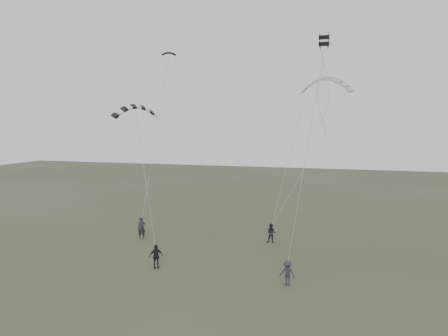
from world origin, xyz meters
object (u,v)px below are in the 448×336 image
(flyer_left, at_px, (142,228))
(kite_dark_small, at_px, (169,53))
(kite_box, at_px, (324,41))
(flyer_right, at_px, (271,233))
(flyer_center, at_px, (156,256))
(flyer_far, at_px, (287,273))
(kite_pale_large, at_px, (326,79))
(kite_striped, at_px, (136,106))

(flyer_left, xyz_separation_m, kite_dark_small, (0.13, 6.08, 15.76))
(flyer_left, bearing_deg, kite_box, -41.89)
(flyer_left, distance_m, flyer_right, 11.16)
(flyer_left, height_order, flyer_center, flyer_left)
(flyer_center, bearing_deg, flyer_far, -46.18)
(flyer_far, bearing_deg, kite_pale_large, 99.84)
(flyer_center, relative_size, kite_dark_small, 1.23)
(flyer_far, bearing_deg, kite_striped, 178.14)
(flyer_left, height_order, kite_pale_large, kite_pale_large)
(flyer_left, xyz_separation_m, kite_box, (15.21, -2.06, 14.69))
(kite_dark_small, relative_size, kite_pale_large, 0.29)
(kite_pale_large, relative_size, kite_striped, 1.33)
(flyer_right, xyz_separation_m, kite_box, (4.20, -3.96, 14.82))
(flyer_left, distance_m, kite_pale_large, 20.76)
(flyer_left, distance_m, kite_box, 21.25)
(flyer_far, xyz_separation_m, kite_striped, (-12.07, 3.69, 10.46))
(flyer_right, height_order, flyer_center, flyer_center)
(flyer_left, height_order, kite_striped, kite_striped)
(flyer_center, relative_size, kite_pale_large, 0.36)
(kite_pale_large, relative_size, kite_box, 6.25)
(kite_box, bearing_deg, flyer_far, -104.35)
(kite_striped, relative_size, kite_box, 4.68)
(flyer_center, xyz_separation_m, kite_pale_large, (10.45, 13.10, 13.02))
(kite_pale_large, distance_m, kite_striped, 16.93)
(flyer_center, xyz_separation_m, kite_box, (10.75, 4.57, 14.80))
(kite_dark_small, xyz_separation_m, kite_box, (15.08, -8.13, -1.06))
(flyer_center, height_order, kite_dark_small, kite_dark_small)
(flyer_left, relative_size, flyer_right, 1.15)
(flyer_right, distance_m, kite_striped, 15.10)
(kite_striped, bearing_deg, kite_box, -34.51)
(flyer_left, relative_size, flyer_center, 1.13)
(flyer_right, relative_size, kite_box, 2.23)
(flyer_right, distance_m, kite_pale_large, 14.36)
(flyer_center, relative_size, flyer_far, 1.07)
(flyer_left, relative_size, kite_dark_small, 1.39)
(flyer_far, relative_size, kite_box, 2.11)
(kite_striped, bearing_deg, flyer_far, -57.98)
(kite_dark_small, relative_size, kite_box, 1.84)
(kite_box, bearing_deg, flyer_left, 174.59)
(flyer_right, bearing_deg, kite_pale_large, 48.32)
(kite_dark_small, height_order, kite_box, kite_dark_small)
(flyer_far, relative_size, kite_dark_small, 1.15)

